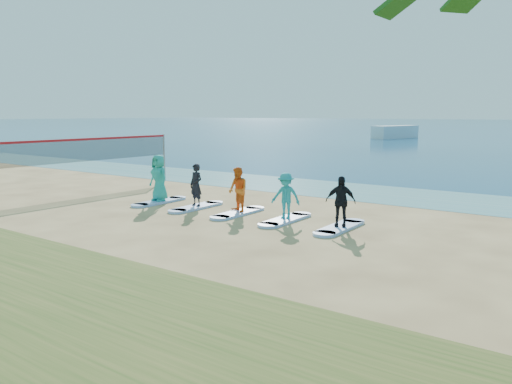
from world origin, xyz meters
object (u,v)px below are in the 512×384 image
Objects in this scene: boat_offshore_a at (395,138)px; student_1 at (196,185)px; surfboard_3 at (286,220)px; surfboard_4 at (340,227)px; surfboard_0 at (160,202)px; student_4 at (341,201)px; surfboard_2 at (238,213)px; student_0 at (159,178)px; student_3 at (286,196)px; surfboard_1 at (197,207)px; volleyball_net at (92,150)px; student_2 at (238,190)px.

boat_offshore_a is 58.87m from student_1.
surfboard_3 is at bearing 7.38° from student_1.
surfboard_3 is 2.01m from surfboard_4.
surfboard_0 is 1.00× the size of surfboard_3.
boat_offshore_a is 60.49m from student_4.
surfboard_0 is at bearing 180.00° from surfboard_3.
surfboard_4 is 0.84m from student_4.
student_4 is at bearing -56.42° from boat_offshore_a.
surfboard_4 is (6.04, 0.00, -0.86)m from student_1.
surfboard_4 is (4.03, 0.00, 0.00)m from surfboard_2.
student_0 reaches higher than student_3.
student_0 is 6.12m from surfboard_3.
student_4 is (6.04, 0.00, 0.84)m from surfboard_1.
surfboard_0 is at bearing -63.94° from boat_offshore_a.
volleyball_net is at bearing 166.25° from student_3.
volleyball_net is 9.25m from surfboard_2.
surfboard_0 is 1.00× the size of surfboard_2.
student_1 reaches higher than boat_offshore_a.
student_4 is (13.08, -0.58, -1.02)m from volleyball_net.
boat_offshore_a is at bearing 102.67° from surfboard_1.
surfboard_0 is 1.41× the size of student_3.
volleyball_net reaches higher than student_0.
surfboard_0 is 1.38× the size of student_4.
surfboard_1 is 6.10m from student_4.
surfboard_2 is 4.12m from student_4.
student_4 reaches higher than surfboard_4.
surfboard_1 is at bearing -62.01° from boat_offshore_a.
surfboard_1 is 1.41× the size of student_3.
surfboard_3 is at bearing 22.09° from student_2.
volleyball_net is 7.13m from student_1.
student_3 is 2.01m from student_4.
boat_offshore_a is at bearing 108.26° from surfboard_4.
student_2 reaches higher than surfboard_1.
student_0 reaches higher than surfboard_1.
surfboard_4 is at bearing -56.42° from boat_offshore_a.
student_0 is at bearing 180.00° from surfboard_2.
volleyball_net is at bearing -177.34° from student_1.
student_0 is 8.06m from student_4.
surfboard_2 is 2.18m from student_3.
surfboard_4 is (18.95, -57.43, 0.04)m from boat_offshore_a.
surfboard_3 is at bearing 5.70° from student_0.
student_2 is at bearing 7.38° from student_1.
student_4 is at bearing 0.00° from surfboard_3.
boat_offshore_a is 58.47m from student_0.
surfboard_0 is 4.12m from student_2.
surfboard_0 and surfboard_4 have the same top height.
student_4 is at bearing 0.00° from surfboard_4.
surfboard_2 is 2.01m from surfboard_3.
surfboard_1 is 1.38× the size of student_4.
surfboard_1 is 4.03m from surfboard_3.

